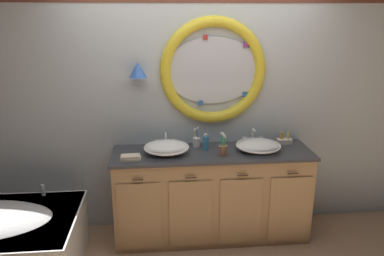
# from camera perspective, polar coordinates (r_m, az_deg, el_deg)

# --- Properties ---
(ground_plane) EXTENTS (14.00, 14.00, 0.00)m
(ground_plane) POSITION_cam_1_polar(r_m,az_deg,el_deg) (3.83, 1.25, -17.88)
(ground_plane) COLOR tan
(back_wall_assembly) EXTENTS (6.40, 0.26, 2.60)m
(back_wall_assembly) POSITION_cam_1_polar(r_m,az_deg,el_deg) (3.82, 0.57, 4.04)
(back_wall_assembly) COLOR silver
(back_wall_assembly) RESTS_ON ground_plane
(vanity_counter) EXTENTS (1.93, 0.59, 0.91)m
(vanity_counter) POSITION_cam_1_polar(r_m,az_deg,el_deg) (3.85, 2.97, -9.84)
(vanity_counter) COLOR tan
(vanity_counter) RESTS_ON ground_plane
(sink_basin_left) EXTENTS (0.43, 0.43, 0.13)m
(sink_basin_left) POSITION_cam_1_polar(r_m,az_deg,el_deg) (3.59, -3.87, -2.95)
(sink_basin_left) COLOR white
(sink_basin_left) RESTS_ON vanity_counter
(sink_basin_right) EXTENTS (0.43, 0.43, 0.11)m
(sink_basin_right) POSITION_cam_1_polar(r_m,az_deg,el_deg) (3.72, 9.93, -2.63)
(sink_basin_right) COLOR white
(sink_basin_right) RESTS_ON vanity_counter
(faucet_set_left) EXTENTS (0.23, 0.15, 0.14)m
(faucet_set_left) POSITION_cam_1_polar(r_m,az_deg,el_deg) (3.79, -3.96, -1.94)
(faucet_set_left) COLOR silver
(faucet_set_left) RESTS_ON vanity_counter
(faucet_set_right) EXTENTS (0.22, 0.13, 0.17)m
(faucet_set_right) POSITION_cam_1_polar(r_m,az_deg,el_deg) (3.91, 9.11, -1.42)
(faucet_set_right) COLOR silver
(faucet_set_right) RESTS_ON vanity_counter
(toothbrush_holder_left) EXTENTS (0.08, 0.08, 0.21)m
(toothbrush_holder_left) POSITION_cam_1_polar(r_m,az_deg,el_deg) (3.78, 0.68, -2.04)
(toothbrush_holder_left) COLOR white
(toothbrush_holder_left) RESTS_ON vanity_counter
(toothbrush_holder_right) EXTENTS (0.09, 0.09, 0.22)m
(toothbrush_holder_right) POSITION_cam_1_polar(r_m,az_deg,el_deg) (3.56, 4.67, -3.22)
(toothbrush_holder_right) COLOR #996647
(toothbrush_holder_right) RESTS_ON vanity_counter
(soap_dispenser) EXTENTS (0.06, 0.06, 0.17)m
(soap_dispenser) POSITION_cam_1_polar(r_m,az_deg,el_deg) (3.69, 2.08, -2.17)
(soap_dispenser) COLOR #388EBC
(soap_dispenser) RESTS_ON vanity_counter
(folded_hand_towel) EXTENTS (0.19, 0.11, 0.05)m
(folded_hand_towel) POSITION_cam_1_polar(r_m,az_deg,el_deg) (3.49, -9.22, -4.44)
(folded_hand_towel) COLOR beige
(folded_hand_towel) RESTS_ON vanity_counter
(toiletry_basket) EXTENTS (0.15, 0.09, 0.12)m
(toiletry_basket) POSITION_cam_1_polar(r_m,az_deg,el_deg) (3.98, 13.71, -1.86)
(toiletry_basket) COLOR beige
(toiletry_basket) RESTS_ON vanity_counter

